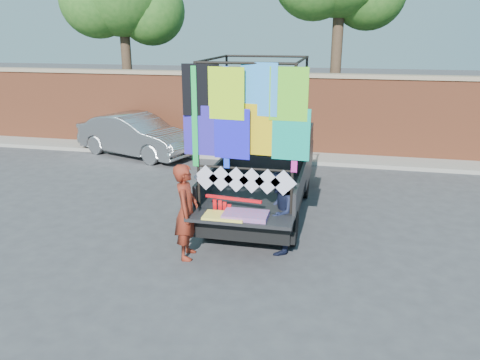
% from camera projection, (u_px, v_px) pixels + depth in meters
% --- Properties ---
extents(ground, '(90.00, 90.00, 0.00)m').
position_uv_depth(ground, '(263.00, 243.00, 8.95)').
color(ground, '#38383A').
rests_on(ground, ground).
extents(brick_wall, '(30.00, 0.45, 2.61)m').
position_uv_depth(brick_wall, '(300.00, 114.00, 15.06)').
color(brick_wall, '#994B2C').
rests_on(brick_wall, ground).
extents(curb, '(30.00, 1.20, 0.12)m').
position_uv_depth(curb, '(297.00, 157.00, 14.79)').
color(curb, gray).
rests_on(curb, ground).
extents(pickup_truck, '(2.16, 5.41, 3.41)m').
position_uv_depth(pickup_truck, '(268.00, 168.00, 10.79)').
color(pickup_truck, black).
rests_on(pickup_truck, ground).
extents(sedan, '(4.31, 2.71, 1.34)m').
position_uv_depth(sedan, '(136.00, 135.00, 15.08)').
color(sedan, '#A3A6AA').
rests_on(sedan, ground).
extents(woman, '(0.50, 0.68, 1.73)m').
position_uv_depth(woman, '(186.00, 212.00, 8.18)').
color(woman, maroon).
rests_on(woman, ground).
extents(man, '(0.63, 0.79, 1.55)m').
position_uv_depth(man, '(279.00, 212.00, 8.39)').
color(man, black).
rests_on(man, ground).
extents(streamer_bundle, '(1.04, 0.18, 0.71)m').
position_uv_depth(streamer_bundle, '(227.00, 210.00, 8.29)').
color(streamer_bundle, red).
rests_on(streamer_bundle, ground).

